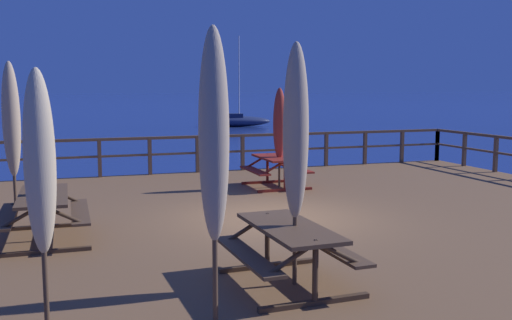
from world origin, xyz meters
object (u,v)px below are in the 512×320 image
patio_umbrella_tall_back_right (36,144)px  patio_umbrella_tall_mid_right (214,137)px  picnic_table_mid_centre (289,242)px  patio_umbrella_tall_front (40,163)px  patio_umbrella_tall_mid_left (11,120)px  picnic_table_front_left (44,206)px  patio_umbrella_short_back (280,124)px  sailboat_distant (235,121)px  patio_umbrella_tall_back_left (296,133)px  picnic_table_back_left (276,165)px

patio_umbrella_tall_back_right → patio_umbrella_tall_mid_right: 4.49m
patio_umbrella_tall_mid_right → picnic_table_mid_centre: bearing=34.6°
patio_umbrella_tall_mid_right → patio_umbrella_tall_front: bearing=162.6°
patio_umbrella_tall_mid_left → picnic_table_front_left: bearing=-72.2°
patio_umbrella_short_back → patio_umbrella_tall_front: size_ratio=0.92×
patio_umbrella_short_back → patio_umbrella_tall_mid_right: size_ratio=0.80×
picnic_table_mid_centre → sailboat_distant: size_ratio=0.24×
patio_umbrella_tall_front → patio_umbrella_tall_mid_left: bearing=96.8°
picnic_table_front_left → sailboat_distant: size_ratio=0.27×
patio_umbrella_tall_back_left → patio_umbrella_tall_mid_left: patio_umbrella_tall_back_left is taller
picnic_table_mid_centre → patio_umbrella_tall_mid_right: 2.02m
picnic_table_back_left → patio_umbrella_tall_back_right: (-5.47, -3.55, 1.04)m
picnic_table_mid_centre → patio_umbrella_tall_back_right: 4.57m
patio_umbrella_tall_back_left → patio_umbrella_tall_mid_right: bearing=-147.2°
patio_umbrella_tall_back_left → patio_umbrella_short_back: size_ratio=1.22×
patio_umbrella_short_back → patio_umbrella_tall_back_left: bearing=-109.7°
picnic_table_back_left → patio_umbrella_short_back: (0.07, -0.06, 1.03)m
picnic_table_front_left → patio_umbrella_tall_back_right: size_ratio=0.82×
patio_umbrella_tall_front → sailboat_distant: size_ratio=0.35×
patio_umbrella_short_back → patio_umbrella_tall_back_right: bearing=-147.7°
picnic_table_front_left → patio_umbrella_tall_mid_right: size_ratio=0.66×
patio_umbrella_tall_back_left → patio_umbrella_tall_front: (-2.96, -0.27, -0.22)m
sailboat_distant → patio_umbrella_tall_back_left: bearing=-105.9°
picnic_table_front_left → patio_umbrella_tall_front: bearing=-88.6°
sailboat_distant → picnic_table_back_left: bearing=-105.3°
picnic_table_back_left → sailboat_distant: bearing=74.7°
picnic_table_mid_centre → patio_umbrella_short_back: patio_umbrella_short_back is taller
patio_umbrella_tall_mid_left → sailboat_distant: bearing=67.0°
picnic_table_mid_centre → patio_umbrella_tall_front: patio_umbrella_tall_front is taller
patio_umbrella_tall_back_left → patio_umbrella_tall_back_right: patio_umbrella_tall_back_left is taller
patio_umbrella_tall_back_left → patio_umbrella_tall_mid_right: (-1.26, -0.81, 0.05)m
picnic_table_mid_centre → picnic_table_front_left: (-2.97, 3.30, 0.01)m
picnic_table_back_left → patio_umbrella_tall_front: size_ratio=0.60×
patio_umbrella_tall_back_left → sailboat_distant: (11.69, 41.02, -2.31)m
picnic_table_mid_centre → sailboat_distant: 42.68m
patio_umbrella_tall_back_left → sailboat_distant: 42.72m
picnic_table_mid_centre → patio_umbrella_short_back: size_ratio=0.76×
patio_umbrella_tall_mid_right → picnic_table_front_left: bearing=113.6°
picnic_table_back_left → patio_umbrella_tall_mid_right: (-3.60, -7.61, 1.43)m
picnic_table_mid_centre → patio_umbrella_short_back: 7.26m
patio_umbrella_tall_mid_left → sailboat_distant: sailboat_distant is taller
picnic_table_front_left → patio_umbrella_tall_back_right: patio_umbrella_tall_back_right is taller
patio_umbrella_tall_back_left → patio_umbrella_tall_mid_left: size_ratio=1.03×
patio_umbrella_tall_back_right → patio_umbrella_tall_front: bearing=-87.4°
picnic_table_mid_centre → picnic_table_front_left: same height
sailboat_distant → patio_umbrella_tall_mid_left: bearing=-113.0°
patio_umbrella_tall_back_right → patio_umbrella_tall_mid_right: bearing=-65.3°
patio_umbrella_tall_back_right → patio_umbrella_tall_mid_left: size_ratio=0.84×
picnic_table_front_left → patio_umbrella_tall_back_right: 1.03m
picnic_table_back_left → patio_umbrella_tall_mid_left: bearing=-162.8°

